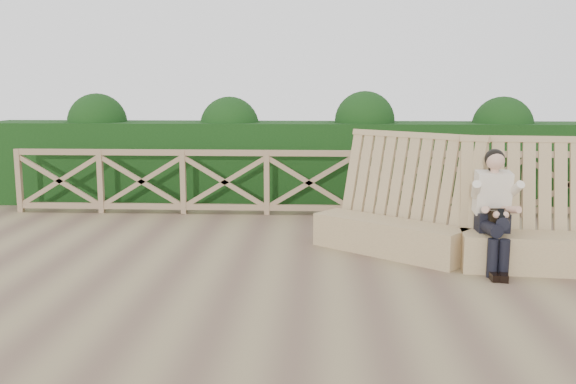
{
  "coord_description": "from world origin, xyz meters",
  "views": [
    {
      "loc": [
        0.2,
        -7.19,
        2.15
      ],
      "look_at": [
        -0.19,
        0.4,
        0.9
      ],
      "focal_mm": 40.0,
      "sensor_mm": 36.0,
      "label": 1
    }
  ],
  "objects": [
    {
      "name": "guardrail",
      "position": [
        0.0,
        3.5,
        0.55
      ],
      "size": [
        10.1,
        0.09,
        1.1
      ],
      "color": "#7D6249",
      "rests_on": "ground"
    },
    {
      "name": "woman",
      "position": [
        2.25,
        0.35,
        0.76
      ],
      "size": [
        0.41,
        0.88,
        1.43
      ],
      "rotation": [
        0.0,
        0.0,
        0.02
      ],
      "color": "black",
      "rests_on": "ground"
    },
    {
      "name": "bench",
      "position": [
        2.03,
        0.7,
        0.39
      ],
      "size": [
        3.86,
        2.11,
        1.57
      ],
      "rotation": [
        0.0,
        0.0,
        -0.38
      ],
      "color": "#9B7E58",
      "rests_on": "ground"
    },
    {
      "name": "ground",
      "position": [
        0.0,
        0.0,
        0.0
      ],
      "size": [
        60.0,
        60.0,
        0.0
      ],
      "primitive_type": "plane",
      "color": "brown",
      "rests_on": "ground"
    },
    {
      "name": "hedge",
      "position": [
        0.0,
        4.7,
        0.75
      ],
      "size": [
        12.0,
        1.2,
        1.5
      ],
      "primitive_type": "cube",
      "color": "black",
      "rests_on": "ground"
    }
  ]
}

